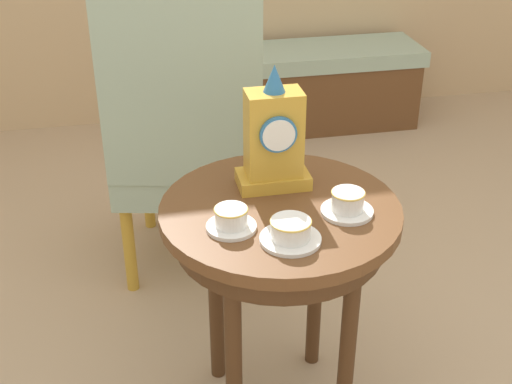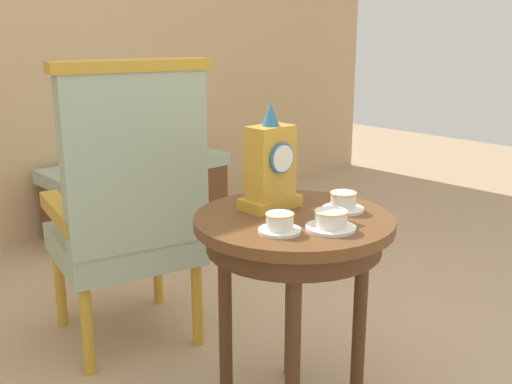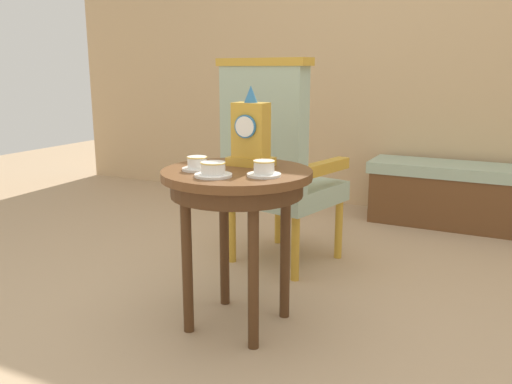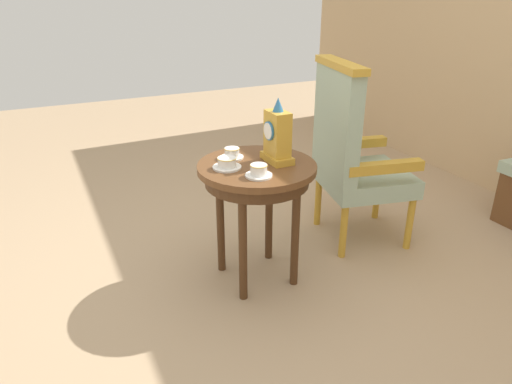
{
  "view_description": "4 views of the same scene",
  "coord_description": "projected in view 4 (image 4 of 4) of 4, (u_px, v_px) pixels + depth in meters",
  "views": [
    {
      "loc": [
        -0.46,
        -1.52,
        1.58
      ],
      "look_at": [
        -0.14,
        0.04,
        0.69
      ],
      "focal_mm": 48.57,
      "sensor_mm": 36.0,
      "label": 1
    },
    {
      "loc": [
        -1.37,
        -1.27,
        1.24
      ],
      "look_at": [
        -0.14,
        0.08,
        0.75
      ],
      "focal_mm": 42.2,
      "sensor_mm": 36.0,
      "label": 2
    },
    {
      "loc": [
        0.93,
        -1.92,
        1.09
      ],
      "look_at": [
        -0.01,
        -0.05,
        0.6
      ],
      "focal_mm": 37.33,
      "sensor_mm": 36.0,
      "label": 3
    },
    {
      "loc": [
        1.96,
        -1.04,
        1.54
      ],
      "look_at": [
        -0.07,
        -0.06,
        0.54
      ],
      "focal_mm": 33.1,
      "sensor_mm": 36.0,
      "label": 4
    }
  ],
  "objects": [
    {
      "name": "ground_plane",
      "position": [
        271.0,
        283.0,
        2.65
      ],
      "size": [
        10.0,
        10.0,
        0.0
      ],
      "primitive_type": "plane",
      "color": "tan"
    },
    {
      "name": "teacup_center",
      "position": [
        259.0,
        171.0,
        2.27
      ],
      "size": [
        0.13,
        0.13,
        0.06
      ],
      "color": "white",
      "rests_on": "side_table"
    },
    {
      "name": "teacup_left",
      "position": [
        232.0,
        154.0,
        2.51
      ],
      "size": [
        0.12,
        0.12,
        0.06
      ],
      "color": "white",
      "rests_on": "side_table"
    },
    {
      "name": "teacup_right",
      "position": [
        227.0,
        163.0,
        2.37
      ],
      "size": [
        0.15,
        0.15,
        0.06
      ],
      "color": "white",
      "rests_on": "side_table"
    },
    {
      "name": "armchair",
      "position": [
        352.0,
        152.0,
        2.88
      ],
      "size": [
        0.64,
        0.63,
        1.14
      ],
      "color": "#9EB299",
      "rests_on": "ground"
    },
    {
      "name": "side_table",
      "position": [
        257.0,
        180.0,
        2.47
      ],
      "size": [
        0.62,
        0.62,
        0.68
      ],
      "color": "brown",
      "rests_on": "ground"
    },
    {
      "name": "mantel_clock",
      "position": [
        277.0,
        137.0,
        2.42
      ],
      "size": [
        0.19,
        0.11,
        0.34
      ],
      "color": "gold",
      "rests_on": "side_table"
    }
  ]
}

